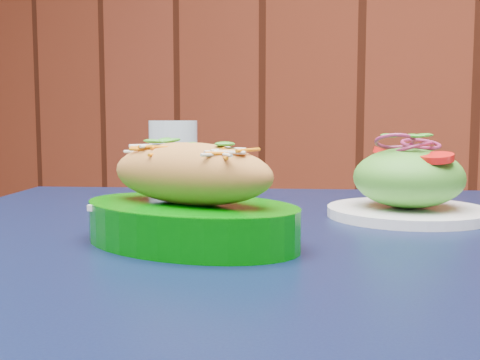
% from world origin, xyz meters
% --- Properties ---
extents(cafe_table, '(1.04, 1.04, 0.75)m').
position_xyz_m(cafe_table, '(-0.09, 1.36, 0.66)').
color(cafe_table, black).
rests_on(cafe_table, ground).
extents(banh_mi_basket, '(0.25, 0.18, 0.11)m').
position_xyz_m(banh_mi_basket, '(-0.11, 1.29, 0.79)').
color(banh_mi_basket, '#006A04').
rests_on(banh_mi_basket, cafe_table).
extents(salad_plate, '(0.20, 0.20, 0.10)m').
position_xyz_m(salad_plate, '(0.05, 1.54, 0.79)').
color(salad_plate, white).
rests_on(salad_plate, cafe_table).
extents(water_glass, '(0.07, 0.07, 0.12)m').
position_xyz_m(water_glass, '(-0.31, 1.56, 0.81)').
color(water_glass, silver).
rests_on(water_glass, cafe_table).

